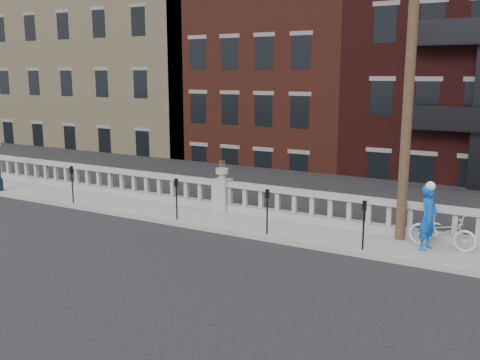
% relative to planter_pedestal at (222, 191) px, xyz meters
% --- Properties ---
extents(ground, '(120.00, 120.00, 0.00)m').
position_rel_planter_pedestal_xyz_m(ground, '(0.00, -3.95, -0.83)').
color(ground, black).
rests_on(ground, ground).
extents(sidewalk, '(32.00, 2.20, 0.15)m').
position_rel_planter_pedestal_xyz_m(sidewalk, '(0.00, -0.95, -0.76)').
color(sidewalk, gray).
rests_on(sidewalk, ground).
extents(balustrade, '(28.00, 0.34, 1.03)m').
position_rel_planter_pedestal_xyz_m(balustrade, '(0.00, 0.00, -0.19)').
color(balustrade, gray).
rests_on(balustrade, sidewalk).
extents(planter_pedestal, '(0.55, 0.55, 1.76)m').
position_rel_planter_pedestal_xyz_m(planter_pedestal, '(0.00, 0.00, 0.00)').
color(planter_pedestal, gray).
rests_on(planter_pedestal, sidewalk).
extents(lower_level, '(80.00, 44.00, 20.80)m').
position_rel_planter_pedestal_xyz_m(lower_level, '(0.56, 19.09, 1.80)').
color(lower_level, '#605E59').
rests_on(lower_level, ground).
extents(utility_pole, '(1.60, 0.28, 10.00)m').
position_rel_planter_pedestal_xyz_m(utility_pole, '(6.20, -0.35, 4.41)').
color(utility_pole, '#422D1E').
rests_on(utility_pole, sidewalk).
extents(parking_meter_a, '(0.10, 0.09, 1.36)m').
position_rel_planter_pedestal_xyz_m(parking_meter_a, '(-5.35, -1.80, 0.17)').
color(parking_meter_a, black).
rests_on(parking_meter_a, sidewalk).
extents(parking_meter_b, '(0.10, 0.09, 1.36)m').
position_rel_planter_pedestal_xyz_m(parking_meter_b, '(-0.64, -1.80, 0.17)').
color(parking_meter_b, black).
rests_on(parking_meter_b, sidewalk).
extents(parking_meter_c, '(0.10, 0.09, 1.36)m').
position_rel_planter_pedestal_xyz_m(parking_meter_c, '(2.65, -1.80, 0.17)').
color(parking_meter_c, black).
rests_on(parking_meter_c, sidewalk).
extents(parking_meter_d, '(0.10, 0.09, 1.36)m').
position_rel_planter_pedestal_xyz_m(parking_meter_d, '(5.54, -1.80, 0.17)').
color(parking_meter_d, black).
rests_on(parking_meter_d, sidewalk).
extents(bicycle, '(1.84, 0.76, 0.94)m').
position_rel_planter_pedestal_xyz_m(bicycle, '(7.38, -0.60, -0.21)').
color(bicycle, silver).
rests_on(bicycle, sidewalk).
extents(cyclist, '(0.58, 0.74, 1.77)m').
position_rel_planter_pedestal_xyz_m(cyclist, '(7.04, -0.92, 0.20)').
color(cyclist, blue).
rests_on(cyclist, sidewalk).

